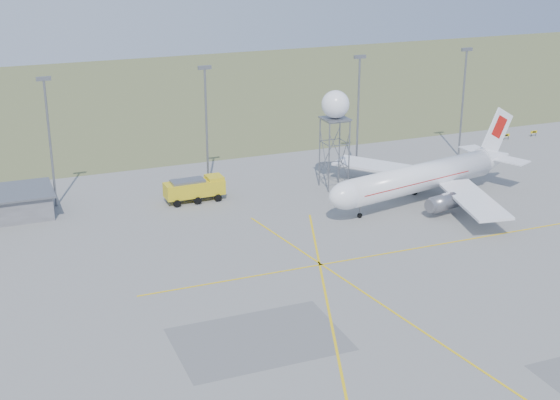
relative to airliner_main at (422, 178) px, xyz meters
name	(u,v)px	position (x,y,z in m)	size (l,w,h in m)	color
ground	(499,372)	(-19.34, -46.08, -4.05)	(400.00, 400.00, 0.00)	gray
grass_strip	(161,96)	(-19.34, 93.92, -4.04)	(400.00, 120.00, 0.03)	#5C6839
mast_a	(49,132)	(-54.34, 19.92, 8.02)	(2.20, 0.50, 20.50)	slate
mast_b	(206,117)	(-29.34, 19.92, 8.02)	(2.20, 0.50, 20.50)	slate
mast_c	(358,103)	(-1.34, 19.92, 8.02)	(2.20, 0.50, 20.50)	slate
mast_d	(463,93)	(20.66, 19.92, 8.02)	(2.20, 0.50, 20.50)	slate
taxi_sign_near	(506,135)	(36.26, 25.91, -3.17)	(1.60, 0.17, 1.20)	black
taxi_sign_far	(534,132)	(43.26, 25.91, -3.17)	(1.60, 0.17, 1.20)	black
airliner_main	(422,178)	(0.00, 0.00, 0.00)	(38.64, 36.93, 13.23)	white
radar_tower	(335,134)	(-9.88, 11.69, 5.24)	(4.57, 4.57, 16.56)	slate
fire_truck	(196,190)	(-33.20, 13.92, -2.22)	(9.61, 3.99, 3.82)	gold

